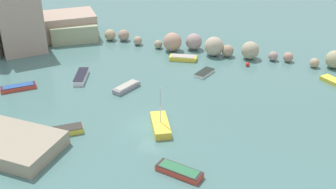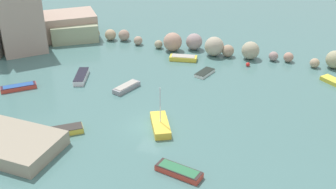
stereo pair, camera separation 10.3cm
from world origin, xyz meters
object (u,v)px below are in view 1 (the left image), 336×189
(channel_buoy, at_px, (248,64))
(moored_boat_3, at_px, (183,58))
(moored_boat_1, at_px, (205,73))
(moored_boat_4, at_px, (179,171))
(moored_boat_9, at_px, (18,87))
(moored_boat_10, at_px, (65,130))
(moored_boat_6, at_px, (334,81))
(moored_boat_2, at_px, (160,125))
(moored_boat_5, at_px, (126,87))
(moored_boat_7, at_px, (81,77))
(stone_dock, at_px, (8,143))

(channel_buoy, bearing_deg, moored_boat_3, -174.44)
(moored_boat_1, xyz_separation_m, moored_boat_4, (3.21, -20.64, 0.10))
(moored_boat_1, bearing_deg, moored_boat_4, 24.90)
(moored_boat_9, bearing_deg, moored_boat_3, -178.47)
(moored_boat_1, xyz_separation_m, moored_boat_10, (-9.56, -18.28, 0.11))
(moored_boat_6, bearing_deg, moored_boat_1, -130.65)
(channel_buoy, bearing_deg, moored_boat_9, -147.10)
(moored_boat_2, xyz_separation_m, moored_boat_5, (-6.92, 6.84, -0.09))
(moored_boat_5, relative_size, moored_boat_7, 0.86)
(moored_boat_2, distance_m, moored_boat_5, 9.73)
(moored_boat_3, bearing_deg, moored_boat_6, 167.45)
(moored_boat_3, height_order, moored_boat_10, moored_boat_3)
(moored_boat_5, distance_m, moored_boat_9, 13.12)
(moored_boat_1, xyz_separation_m, moored_boat_5, (-7.80, -7.41, 0.10))
(moored_boat_6, distance_m, moored_boat_9, 38.92)
(channel_buoy, distance_m, moored_boat_2, 19.59)
(moored_boat_9, height_order, moored_boat_10, moored_boat_10)
(stone_dock, bearing_deg, moored_boat_6, 41.00)
(moored_boat_2, height_order, moored_boat_4, moored_boat_2)
(moored_boat_7, xyz_separation_m, moored_boat_10, (4.91, -11.65, -0.03))
(moored_boat_5, bearing_deg, moored_boat_7, 101.36)
(moored_boat_6, xyz_separation_m, moored_boat_9, (-36.10, -14.55, 0.04))
(moored_boat_6, bearing_deg, moored_boat_5, -117.36)
(moored_boat_5, relative_size, moored_boat_9, 1.02)
(moored_boat_4, bearing_deg, moored_boat_7, 153.09)
(stone_dock, xyz_separation_m, moored_boat_2, (12.29, 8.21, -0.31))
(stone_dock, xyz_separation_m, channel_buoy, (18.04, 26.94, -0.43))
(moored_boat_6, xyz_separation_m, moored_boat_10, (-25.47, -21.10, 0.07))
(channel_buoy, xyz_separation_m, moored_boat_6, (11.04, -1.66, -0.02))
(channel_buoy, relative_size, moored_boat_4, 0.13)
(stone_dock, xyz_separation_m, moored_boat_10, (3.61, 4.18, -0.39))
(channel_buoy, relative_size, moored_boat_7, 0.12)
(moored_boat_7, relative_size, moored_boat_10, 1.28)
(stone_dock, distance_m, moored_boat_4, 16.48)
(channel_buoy, distance_m, moored_boat_9, 29.84)
(moored_boat_1, distance_m, moored_boat_7, 15.92)
(moored_boat_9, bearing_deg, moored_boat_10, 106.28)
(moored_boat_5, bearing_deg, moored_boat_1, -28.45)
(moored_boat_4, bearing_deg, moored_boat_10, -179.00)
(moored_boat_4, distance_m, moored_boat_7, 22.56)
(moored_boat_4, bearing_deg, moored_boat_3, 118.22)
(stone_dock, height_order, moored_boat_1, stone_dock)
(moored_boat_4, bearing_deg, stone_dock, -162.19)
(channel_buoy, bearing_deg, moored_boat_6, -8.55)
(moored_boat_2, bearing_deg, moored_boat_6, -72.54)
(moored_boat_2, distance_m, moored_boat_3, 18.14)
(channel_buoy, xyz_separation_m, moored_boat_3, (-8.95, -0.87, 0.05))
(moored_boat_5, xyz_separation_m, moored_boat_10, (-1.76, -10.87, 0.01))
(moored_boat_4, distance_m, moored_boat_5, 17.22)
(moored_boat_4, relative_size, moored_boat_7, 0.95)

